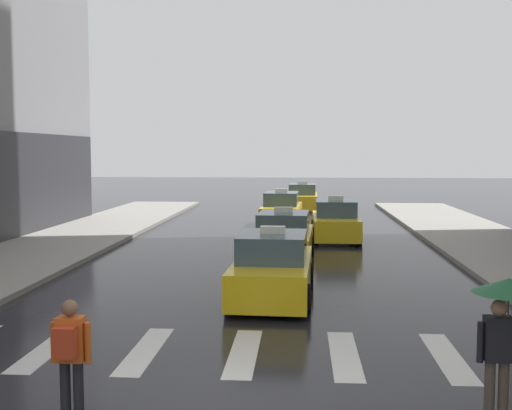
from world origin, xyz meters
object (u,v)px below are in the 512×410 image
taxi_second (284,239)px  taxi_third (335,222)px  pedestrian_with_umbrella (505,310)px  pedestrian_with_backpack (70,351)px  taxi_fifth (302,198)px  taxi_lead (273,269)px  taxi_fourth (282,210)px

taxi_second → taxi_third: same height
pedestrian_with_umbrella → pedestrian_with_backpack: 5.80m
taxi_second → taxi_third: 5.67m
taxi_second → pedestrian_with_backpack: bearing=-101.1°
taxi_fifth → pedestrian_with_backpack: 31.23m
taxi_second → taxi_third: (1.98, 5.32, 0.00)m
taxi_lead → taxi_fourth: size_ratio=1.00×
taxi_third → pedestrian_with_backpack: bearing=-103.9°
taxi_second → pedestrian_with_umbrella: pedestrian_with_umbrella is taller
pedestrian_with_umbrella → pedestrian_with_backpack: bearing=-175.6°
taxi_second → taxi_fourth: 10.36m
taxi_lead → taxi_fifth: same height
taxi_third → taxi_second: bearing=-110.5°
taxi_fourth → pedestrian_with_umbrella: (3.65, -22.59, 0.79)m
taxi_lead → taxi_third: 10.87m
taxi_lead → taxi_third: (2.10, 10.67, 0.00)m
taxi_third → taxi_fourth: 5.56m
taxi_third → taxi_fifth: size_ratio=0.99×
taxi_lead → pedestrian_with_backpack: 7.71m
taxi_fifth → pedestrian_with_backpack: taxi_fifth is taller
taxi_fourth → pedestrian_with_backpack: 23.13m
taxi_lead → pedestrian_with_umbrella: (3.39, -6.88, 0.79)m
taxi_third → pedestrian_with_umbrella: 17.62m
taxi_fifth → taxi_third: bearing=-84.2°
taxi_second → pedestrian_with_backpack: (-2.48, -12.68, 0.25)m
taxi_second → pedestrian_with_umbrella: size_ratio=2.38×
taxi_second → taxi_third: size_ratio=1.01×
taxi_fourth → pedestrian_with_backpack: taxi_fourth is taller
taxi_lead → taxi_fifth: bearing=88.2°
pedestrian_with_umbrella → taxi_lead: bearing=116.2°
taxi_third → pedestrian_with_umbrella: bearing=-85.8°
pedestrian_with_backpack → taxi_fifth: bearing=84.2°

